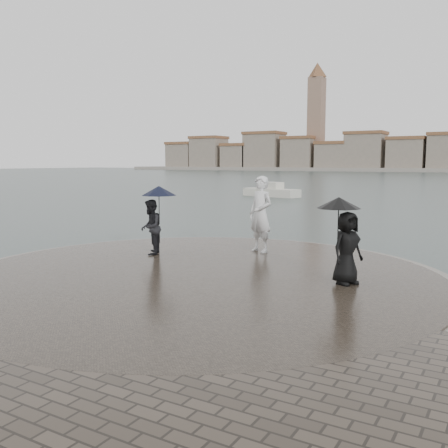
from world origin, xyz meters
The scene contains 6 objects.
ground centered at (0.00, 0.00, 0.00)m, with size 400.00×400.00×0.00m, color #2B3835.
kerb_ring centered at (0.00, 3.50, 0.16)m, with size 12.50×12.50×0.32m, color gray.
quay_tip centered at (0.00, 3.50, 0.18)m, with size 11.90×11.90×0.36m, color #2D261E.
statue centered at (0.02, 6.96, 1.52)m, with size 0.85×0.55×2.32m, color white.
visitor_left centered at (-2.52, 4.95, 1.48)m, with size 1.23×1.12×2.04m.
visitor_right centered at (3.42, 4.34, 1.46)m, with size 1.16×1.08×1.95m.
Camera 1 is at (6.68, -6.58, 3.10)m, focal length 40.00 mm.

